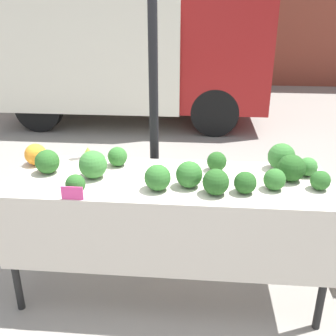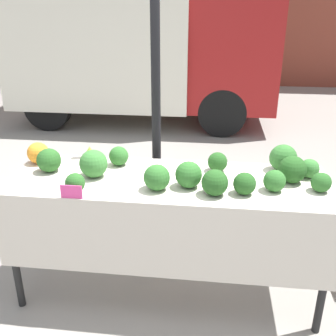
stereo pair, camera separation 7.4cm
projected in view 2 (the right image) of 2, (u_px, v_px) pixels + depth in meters
The scene contains 21 objects.
ground_plane at pixel (168, 288), 2.96m from camera, with size 40.00×40.00×0.00m, color gray.
tent_pole at pixel (156, 105), 2.97m from camera, with size 0.07×0.07×2.54m.
parked_truck at pixel (135, 38), 6.77m from camera, with size 4.39×2.07×2.71m.
market_table at pixel (167, 200), 2.59m from camera, with size 2.14×0.71×0.90m.
orange_cauliflower at pixel (38, 153), 2.84m from camera, with size 0.16×0.16×0.16m.
romanesco_head at pixel (90, 154), 2.87m from camera, with size 0.15×0.15×0.12m.
broccoli_head_0 at pixel (321, 182), 2.41m from camera, with size 0.12×0.12×0.12m.
broccoli_head_1 at pixel (218, 162), 2.71m from camera, with size 0.14×0.14×0.14m.
broccoli_head_2 at pixel (189, 175), 2.46m from camera, with size 0.17×0.17×0.17m.
broccoli_head_3 at pixel (275, 181), 2.42m from camera, with size 0.14×0.14×0.14m.
broccoli_head_4 at pixel (94, 164), 2.61m from camera, with size 0.19×0.19×0.19m.
broccoli_head_5 at pixel (283, 158), 2.70m from camera, with size 0.19×0.19×0.19m.
broccoli_head_6 at pixel (215, 183), 2.36m from camera, with size 0.16×0.16×0.16m.
broccoli_head_7 at pixel (49, 160), 2.69m from camera, with size 0.17×0.17×0.17m.
broccoli_head_8 at pixel (245, 184), 2.38m from camera, with size 0.14×0.14×0.14m.
broccoli_head_9 at pixel (157, 177), 2.43m from camera, with size 0.17×0.17×0.17m.
broccoli_head_10 at pixel (292, 170), 2.53m from camera, with size 0.18×0.18×0.18m.
broccoli_head_11 at pixel (119, 156), 2.81m from camera, with size 0.14×0.14×0.14m.
broccoli_head_12 at pixel (75, 183), 2.41m from camera, with size 0.12×0.12×0.12m.
broccoli_head_13 at pixel (309, 168), 2.61m from camera, with size 0.13×0.13×0.13m.
price_sign at pixel (71, 192), 2.34m from camera, with size 0.13×0.01×0.08m.
Camera 2 is at (0.29, -2.36, 1.98)m, focal length 42.00 mm.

